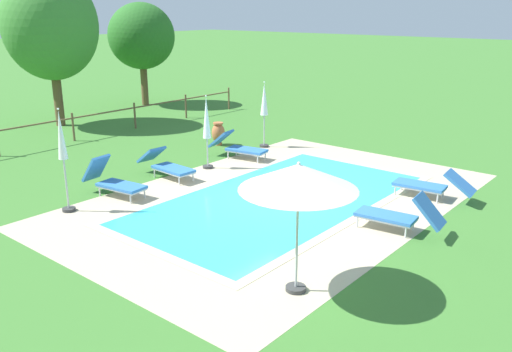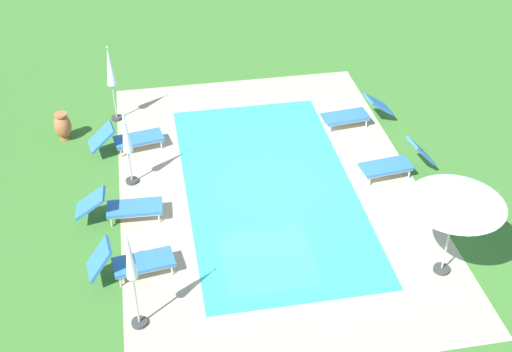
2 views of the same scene
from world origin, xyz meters
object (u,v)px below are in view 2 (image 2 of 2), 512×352
sun_lounger_south_near_corner (131,262)px  terracotta_urn_near_fence (63,126)px  sun_lounger_north_end (396,162)px  sun_lounger_north_mid (355,113)px  sun_lounger_north_near_steps (128,138)px  patio_umbrella_closed_row_west (110,72)px  patio_umbrella_open_foreground (458,195)px  sun_lounger_north_far (122,206)px  patio_umbrella_closed_row_mid_west (131,265)px  patio_umbrella_closed_row_centre (126,136)px

sun_lounger_south_near_corner → terracotta_urn_near_fence: size_ratio=2.29×
sun_lounger_north_end → sun_lounger_north_mid: bearing=6.9°
sun_lounger_north_near_steps → patio_umbrella_closed_row_west: (1.69, 0.31, 1.15)m
patio_umbrella_open_foreground → patio_umbrella_closed_row_west: bearing=41.9°
sun_lounger_north_near_steps → sun_lounger_north_far: sun_lounger_north_near_steps is taller
sun_lounger_north_end → terracotta_urn_near_fence: sun_lounger_north_end is taller
sun_lounger_north_near_steps → patio_umbrella_closed_row_mid_west: (-6.28, -0.02, 1.25)m
patio_umbrella_closed_row_mid_west → terracotta_urn_near_fence: patio_umbrella_closed_row_mid_west is taller
sun_lounger_north_far → terracotta_urn_near_fence: (3.78, 1.53, 0.07)m
sun_lounger_north_mid → sun_lounger_north_far: size_ratio=1.02×
sun_lounger_north_far → sun_lounger_north_end: (0.55, -6.94, 0.02)m
sun_lounger_south_near_corner → patio_umbrella_closed_row_mid_west: (-1.41, -0.09, 1.23)m
sun_lounger_north_mid → sun_lounger_north_end: sun_lounger_north_end is taller
patio_umbrella_closed_row_west → patio_umbrella_closed_row_mid_west: (-7.96, -0.32, 0.10)m
patio_umbrella_closed_row_mid_west → patio_umbrella_closed_row_centre: bearing=-0.1°
patio_umbrella_closed_row_west → patio_umbrella_closed_row_mid_west: 7.97m
sun_lounger_north_far → terracotta_urn_near_fence: bearing=22.0°
sun_lounger_north_far → sun_lounger_south_near_corner: size_ratio=1.08×
sun_lounger_north_near_steps → sun_lounger_south_near_corner: 4.86m
sun_lounger_north_near_steps → sun_lounger_north_far: size_ratio=1.01×
sun_lounger_north_far → patio_umbrella_closed_row_west: size_ratio=0.88×
sun_lounger_north_near_steps → patio_umbrella_open_foreground: bearing=-132.2°
patio_umbrella_closed_row_west → sun_lounger_north_end: bearing=-120.0°
sun_lounger_south_near_corner → patio_umbrella_closed_row_centre: patio_umbrella_closed_row_centre is taller
sun_lounger_north_near_steps → sun_lounger_north_end: (-2.36, -6.71, 0.01)m
patio_umbrella_open_foreground → terracotta_urn_near_fence: size_ratio=2.85×
sun_lounger_north_far → patio_umbrella_closed_row_centre: patio_umbrella_closed_row_centre is taller
sun_lounger_north_end → patio_umbrella_closed_row_centre: bearing=82.6°
sun_lounger_north_far → sun_lounger_north_mid: bearing=-64.9°
sun_lounger_north_end → patio_umbrella_closed_row_west: patio_umbrella_closed_row_west is taller
sun_lounger_north_near_steps → patio_umbrella_open_foreground: size_ratio=0.87×
sun_lounger_north_end → patio_umbrella_closed_row_mid_west: 7.86m
sun_lounger_north_near_steps → sun_lounger_south_near_corner: sun_lounger_south_near_corner is taller
patio_umbrella_open_foreground → sun_lounger_south_near_corner: bearing=80.9°
patio_umbrella_closed_row_west → sun_lounger_north_far: bearing=-178.9°
sun_lounger_south_near_corner → patio_umbrella_open_foreground: 6.88m
sun_lounger_south_near_corner → patio_umbrella_closed_row_centre: (3.38, -0.10, 1.01)m
sun_lounger_south_near_corner → patio_umbrella_open_foreground: patio_umbrella_open_foreground is taller
patio_umbrella_closed_row_centre → sun_lounger_north_mid: bearing=-75.3°
sun_lounger_north_far → sun_lounger_south_near_corner: 1.95m
sun_lounger_south_near_corner → terracotta_urn_near_fence: (5.73, 1.68, 0.04)m
patio_umbrella_closed_row_mid_west → patio_umbrella_closed_row_centre: 4.79m
sun_lounger_north_far → terracotta_urn_near_fence: size_ratio=2.47×
terracotta_urn_near_fence → sun_lounger_south_near_corner: bearing=-163.7°
sun_lounger_north_mid → patio_umbrella_closed_row_centre: patio_umbrella_closed_row_centre is taller
patio_umbrella_closed_row_west → sun_lounger_north_near_steps: bearing=-169.7°
sun_lounger_north_mid → terracotta_urn_near_fence: terracotta_urn_near_fence is taller
patio_umbrella_open_foreground → patio_umbrella_closed_row_centre: patio_umbrella_open_foreground is taller
patio_umbrella_closed_row_west → patio_umbrella_closed_row_centre: (-3.18, -0.33, -0.12)m
sun_lounger_north_end → terracotta_urn_near_fence: 9.06m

